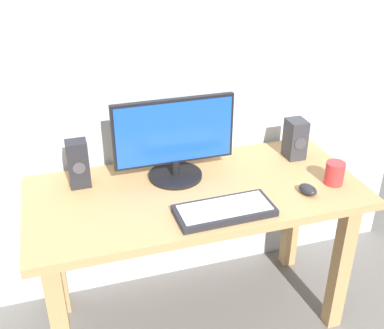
% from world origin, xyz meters
% --- Properties ---
extents(ground_plane, '(6.00, 6.00, 0.00)m').
position_xyz_m(ground_plane, '(0.00, 0.00, 0.00)').
color(ground_plane, slate).
extents(desk, '(1.40, 0.64, 0.73)m').
position_xyz_m(desk, '(0.00, 0.00, 0.61)').
color(desk, tan).
rests_on(desk, ground_plane).
extents(monitor, '(0.52, 0.23, 0.36)m').
position_xyz_m(monitor, '(-0.05, 0.13, 0.90)').
color(monitor, black).
rests_on(monitor, desk).
extents(keyboard_primary, '(0.39, 0.18, 0.03)m').
position_xyz_m(keyboard_primary, '(0.05, -0.20, 0.74)').
color(keyboard_primary, '#232328').
rests_on(keyboard_primary, desk).
extents(mouse, '(0.08, 0.10, 0.04)m').
position_xyz_m(mouse, '(0.43, -0.17, 0.75)').
color(mouse, '#232328').
rests_on(mouse, desk).
extents(speaker_right, '(0.08, 0.10, 0.19)m').
position_xyz_m(speaker_right, '(0.53, 0.14, 0.82)').
color(speaker_right, '#333338').
rests_on(speaker_right, desk).
extents(speaker_left, '(0.09, 0.08, 0.21)m').
position_xyz_m(speaker_left, '(-0.46, 0.17, 0.83)').
color(speaker_left, '#232328').
rests_on(speaker_left, desk).
extents(coffee_mug, '(0.08, 0.08, 0.10)m').
position_xyz_m(coffee_mug, '(0.58, -0.13, 0.78)').
color(coffee_mug, red).
rests_on(coffee_mug, desk).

